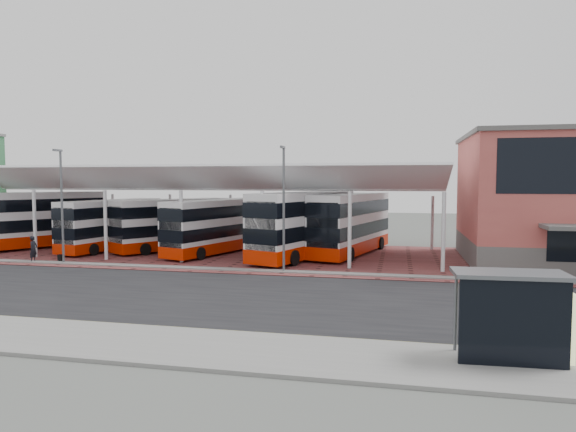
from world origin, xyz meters
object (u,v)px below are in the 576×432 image
bus_2 (173,225)px  bus_4 (304,225)px  bus_shelter (522,308)px  bus_3 (216,227)px  bus_0 (32,221)px  bus_1 (111,225)px  bus_5 (351,224)px  pedestrian (33,249)px

bus_2 → bus_4: bus_4 is taller
bus_4 → bus_shelter: bearing=-43.7°
bus_2 → bus_3: (4.21, -1.19, 0.02)m
bus_3 → bus_shelter: size_ratio=2.93×
bus_0 → bus_4: bearing=30.7°
bus_2 → bus_4: size_ratio=0.82×
bus_4 → bus_2: bearing=-169.5°
bus_1 → bus_4: 16.76m
bus_0 → bus_5: bus_0 is taller
bus_1 → bus_2: 5.26m
bus_1 → bus_5: (20.06, 1.69, 0.30)m
bus_3 → bus_4: (7.34, -0.58, 0.32)m
bus_4 → pedestrian: 19.73m
bus_4 → bus_shelter: 23.75m
bus_2 → bus_3: bearing=17.2°
bus_1 → bus_2: size_ratio=1.05×
bus_shelter → bus_5: bearing=105.0°
bus_2 → bus_3: bus_3 is taller
bus_1 → bus_shelter: bearing=-26.7°
bus_1 → bus_2: bus_2 is taller
bus_0 → bus_3: bearing=32.6°
bus_3 → bus_4: bearing=13.5°
bus_0 → bus_shelter: bus_0 is taller
bus_3 → bus_5: size_ratio=0.89×
bus_shelter → bus_0: bearing=145.8°
bus_3 → bus_5: bearing=28.4°
bus_1 → bus_2: (5.18, 0.93, 0.04)m
bus_4 → pedestrian: bearing=-142.0°
bus_2 → bus_shelter: size_ratio=2.74×
bus_0 → bus_5: (27.18, 2.38, -0.01)m
pedestrian → bus_shelter: bus_shelter is taller
bus_2 → bus_5: bus_5 is taller
bus_2 → bus_shelter: bearing=-12.7°
bus_4 → bus_5: bus_4 is taller
bus_2 → bus_4: bearing=24.2°
bus_2 → bus_4: 11.70m
bus_4 → pedestrian: (-18.62, -6.35, -1.52)m
bus_5 → bus_1: bearing=-160.1°
bus_0 → bus_2: size_ratio=1.14×
bus_3 → bus_1: bearing=-163.5°
bus_5 → pedestrian: (-21.93, -8.88, -1.45)m
bus_2 → pedestrian: size_ratio=5.33×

